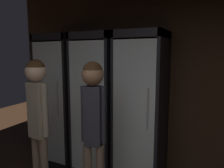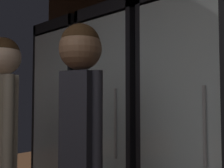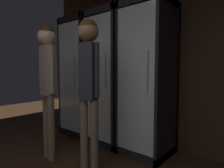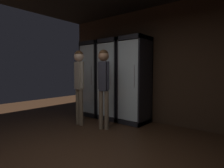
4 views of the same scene
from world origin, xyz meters
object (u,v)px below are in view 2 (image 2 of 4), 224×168
cooler_left (129,134)px  shopper_far (2,126)px  cooler_center (203,141)px  cooler_far_left (79,128)px  shopper_near (80,135)px

cooler_left → shopper_far: cooler_left is taller
shopper_far → cooler_center: bearing=48.6°
shopper_far → cooler_left: bearing=77.3°
cooler_left → shopper_far: size_ratio=1.20×
cooler_far_left → shopper_far: bearing=-66.8°
cooler_left → cooler_far_left: bearing=179.9°
cooler_center → shopper_far: 1.37m
cooler_far_left → shopper_far: cooler_far_left is taller
cooler_far_left → cooler_left: bearing=-0.1°
cooler_center → shopper_near: 0.96m
cooler_left → cooler_center: same height
shopper_near → cooler_far_left: bearing=140.1°
cooler_left → shopper_far: 1.06m
cooler_left → shopper_far: bearing=-102.7°
cooler_center → shopper_far: bearing=-131.4°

